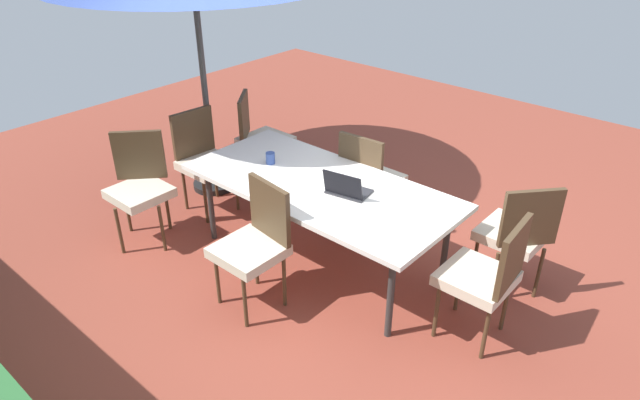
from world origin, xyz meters
The scene contains 11 objects.
ground_plane centered at (0.00, 0.00, -0.01)m, with size 10.00×10.00×0.02m, color brown.
dining_table centered at (0.00, 0.00, 0.70)m, with size 2.23×1.03×0.75m.
chair_southeast centered at (1.43, -0.68, 0.55)m, with size 0.58×0.58×0.98m.
chair_north centered at (0.01, 0.71, 0.55)m, with size 0.48×0.49×0.98m.
chair_southwest centered at (-1.38, -0.69, 0.55)m, with size 0.59×0.58×0.98m.
chair_east centered at (1.45, 0.03, 0.55)m, with size 0.48×0.47×0.98m.
chair_west centered at (-1.45, -0.04, 0.55)m, with size 0.48×0.47×0.98m.
chair_northeast centered at (1.44, 0.75, 0.55)m, with size 0.59×0.59×0.98m.
chair_south centered at (0.01, -0.67, 0.55)m, with size 0.46×0.47×0.98m.
laptop centered at (-0.27, 0.00, 0.80)m, with size 0.36×0.30×0.21m.
cup centered at (0.56, 0.00, 0.80)m, with size 0.08×0.08×0.10m, color #334C99.
Camera 1 is at (-2.62, 2.99, 2.85)m, focal length 31.73 mm.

